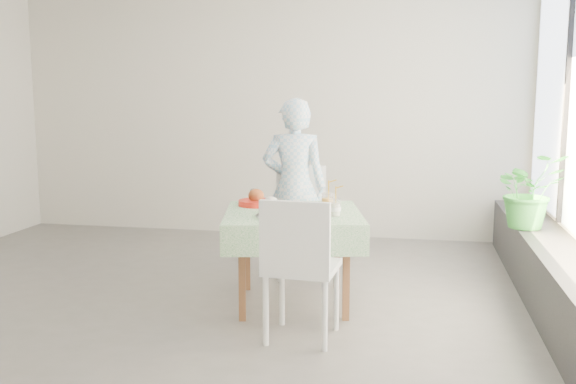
% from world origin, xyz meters
% --- Properties ---
extents(floor, '(6.00, 6.00, 0.00)m').
position_xyz_m(floor, '(0.00, 0.00, 0.00)').
color(floor, '#575553').
rests_on(floor, ground).
extents(wall_back, '(6.00, 0.02, 2.80)m').
position_xyz_m(wall_back, '(0.00, 2.50, 1.40)').
color(wall_back, beige).
rests_on(wall_back, ground).
extents(window_ledge, '(0.40, 4.80, 0.50)m').
position_xyz_m(window_ledge, '(2.80, 0.00, 0.25)').
color(window_ledge, black).
rests_on(window_ledge, ground).
extents(cafe_table, '(1.23, 1.23, 0.74)m').
position_xyz_m(cafe_table, '(0.80, -0.04, 0.46)').
color(cafe_table, brown).
rests_on(cafe_table, ground).
extents(chair_far, '(0.55, 0.55, 0.99)m').
position_xyz_m(chair_far, '(0.72, 0.80, 0.31)').
color(chair_far, white).
rests_on(chair_far, ground).
extents(chair_near, '(0.49, 0.49, 0.98)m').
position_xyz_m(chair_near, '(0.99, -0.75, 0.30)').
color(chair_near, white).
rests_on(chair_near, ground).
extents(diner, '(0.63, 0.45, 1.62)m').
position_xyz_m(diner, '(0.65, 0.84, 0.81)').
color(diner, '#8BBFDF').
rests_on(diner, ground).
extents(main_dish, '(0.30, 0.30, 0.15)m').
position_xyz_m(main_dish, '(0.69, -0.28, 0.79)').
color(main_dish, white).
rests_on(main_dish, cafe_table).
extents(juice_cup_orange, '(0.10, 0.10, 0.29)m').
position_xyz_m(juice_cup_orange, '(1.06, 0.03, 0.81)').
color(juice_cup_orange, white).
rests_on(juice_cup_orange, cafe_table).
extents(juice_cup_lemonade, '(0.09, 0.09, 0.27)m').
position_xyz_m(juice_cup_lemonade, '(1.14, -0.15, 0.80)').
color(juice_cup_lemonade, white).
rests_on(juice_cup_lemonade, cafe_table).
extents(second_dish, '(0.29, 0.29, 0.14)m').
position_xyz_m(second_dish, '(0.45, 0.19, 0.78)').
color(second_dish, '#B41E12').
rests_on(second_dish, cafe_table).
extents(potted_plant, '(0.73, 0.68, 0.66)m').
position_xyz_m(potted_plant, '(2.69, 0.89, 0.83)').
color(potted_plant, '#27752C').
rests_on(potted_plant, window_ledge).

